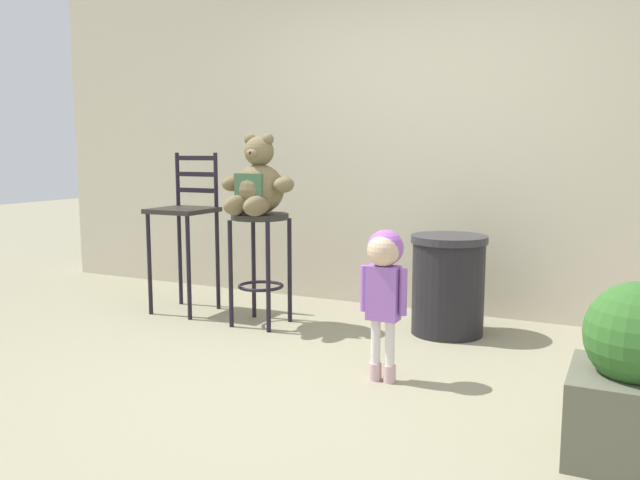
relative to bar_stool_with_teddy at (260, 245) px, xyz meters
name	(u,v)px	position (x,y,z in m)	size (l,w,h in m)	color
ground_plane	(310,385)	(0.88, -0.95, -0.58)	(24.00, 24.00, 0.00)	gray
building_wall	(427,64)	(0.88, 1.09, 1.35)	(7.23, 0.30, 3.85)	beige
bar_stool_with_teddy	(260,245)	(0.00, 0.00, 0.00)	(0.41, 0.41, 0.81)	#282621
teddy_bear	(257,185)	(0.00, -0.03, 0.43)	(0.55, 0.49, 0.57)	brown
child_walking	(384,272)	(1.21, -0.71, 0.02)	(0.26, 0.21, 0.83)	#CDA5A9
trash_bin	(448,284)	(1.28, 0.36, -0.24)	(0.52, 0.52, 0.68)	black
bar_chair_empty	(185,219)	(-0.73, 0.10, 0.15)	(0.44, 0.44, 1.24)	#282621
planter_with_shrub	(637,380)	(2.44, -1.13, -0.24)	(0.50, 0.50, 0.74)	#5A5B49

